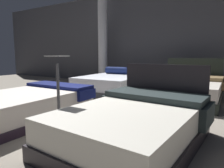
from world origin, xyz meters
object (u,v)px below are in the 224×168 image
bed_2 (113,84)px  price_sign (59,104)px  bed_1 (135,123)px  support_pillar (103,38)px  bed_0 (28,104)px  bed_3 (186,90)px

bed_2 → price_sign: (1.02, -3.06, 0.16)m
bed_1 → price_sign: 1.09m
bed_2 → support_pillar: (-1.40, 1.55, 1.49)m
bed_0 → bed_2: 2.77m
bed_2 → support_pillar: support_pillar is taller
price_sign → bed_1: bearing=15.3°
bed_3 → price_sign: price_sign is taller
support_pillar → bed_2: bearing=-47.8°
bed_3 → support_pillar: size_ratio=0.61×
support_pillar → bed_0: bearing=-72.9°
support_pillar → bed_3: bearing=-22.1°
bed_2 → price_sign: bearing=-75.0°
bed_1 → bed_2: bed_1 is taller
bed_0 → bed_1: bed_1 is taller
bed_2 → bed_3: bed_3 is taller
bed_0 → support_pillar: bearing=106.6°
bed_1 → bed_2: size_ratio=0.99×
bed_0 → support_pillar: (-1.33, 4.32, 1.52)m
bed_0 → support_pillar: support_pillar is taller
bed_2 → bed_3: size_ratio=1.00×
price_sign → bed_0: bearing=165.4°
bed_0 → price_sign: price_sign is taller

